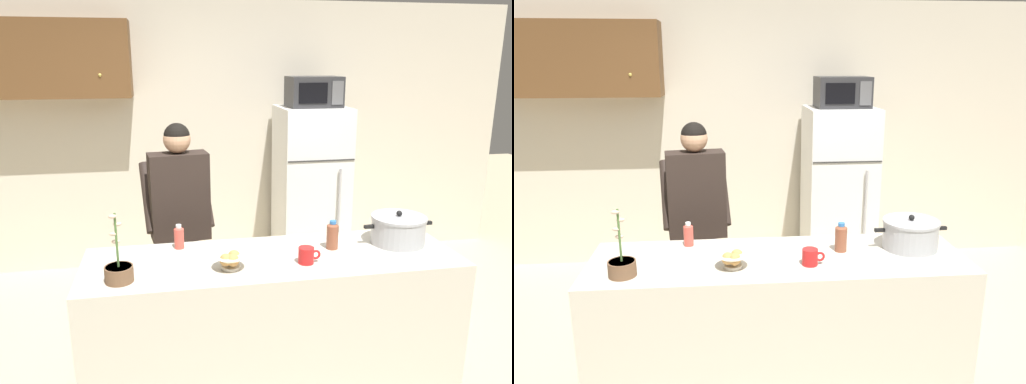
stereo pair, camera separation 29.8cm
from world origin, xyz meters
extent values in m
cube|color=beige|center=(0.00, 2.30, 1.30)|extent=(6.00, 0.12, 2.60)
cube|color=brown|center=(-1.60, 2.07, 2.05)|extent=(1.47, 0.34, 0.67)
sphere|color=gold|center=(-1.12, 1.90, 1.92)|extent=(0.03, 0.03, 0.03)
cube|color=beige|center=(0.00, 0.00, 0.46)|extent=(2.21, 0.68, 0.92)
cube|color=white|center=(0.79, 1.85, 0.81)|extent=(0.64, 0.64, 1.62)
cube|color=#333333|center=(0.79, 1.53, 1.16)|extent=(0.63, 0.01, 0.01)
cylinder|color=#B2B2B7|center=(0.96, 1.50, 0.73)|extent=(0.02, 0.02, 0.73)
cube|color=#2D2D30|center=(0.79, 1.83, 1.76)|extent=(0.48, 0.36, 0.28)
cube|color=black|center=(0.73, 1.65, 1.76)|extent=(0.26, 0.01, 0.18)
cube|color=#59595B|center=(0.96, 1.65, 1.76)|extent=(0.11, 0.01, 0.21)
cylinder|color=#33384C|center=(-0.44, 0.79, 0.40)|extent=(0.11, 0.11, 0.79)
cylinder|color=#33384C|center=(-0.58, 0.77, 0.40)|extent=(0.11, 0.11, 0.79)
cube|color=#2D231E|center=(-0.51, 0.78, 1.10)|extent=(0.44, 0.26, 0.63)
sphere|color=tan|center=(-0.51, 0.78, 1.51)|extent=(0.19, 0.19, 0.19)
sphere|color=black|center=(-0.51, 0.78, 1.54)|extent=(0.18, 0.18, 0.18)
cylinder|color=#2D231E|center=(-0.33, 0.92, 1.08)|extent=(0.13, 0.38, 0.48)
cylinder|color=#2D231E|center=(-0.73, 0.87, 1.08)|extent=(0.13, 0.38, 0.48)
cylinder|color=#ADAFB5|center=(0.82, 0.08, 1.00)|extent=(0.33, 0.33, 0.16)
cylinder|color=#ADAFB5|center=(0.82, 0.08, 1.09)|extent=(0.34, 0.34, 0.02)
sphere|color=black|center=(0.82, 0.08, 1.12)|extent=(0.04, 0.04, 0.04)
cube|color=black|center=(0.63, 0.08, 1.04)|extent=(0.06, 0.02, 0.02)
cube|color=black|center=(1.02, 0.08, 1.04)|extent=(0.06, 0.02, 0.02)
cylinder|color=red|center=(0.16, -0.12, 0.97)|extent=(0.09, 0.09, 0.10)
torus|color=red|center=(0.22, -0.12, 0.97)|extent=(0.06, 0.01, 0.06)
cylinder|color=beige|center=(-0.27, -0.13, 0.93)|extent=(0.10, 0.10, 0.02)
cone|color=beige|center=(-0.27, -0.13, 0.97)|extent=(0.19, 0.19, 0.06)
sphere|color=tan|center=(-0.30, -0.14, 0.98)|extent=(0.07, 0.07, 0.07)
sphere|color=tan|center=(-0.25, -0.10, 0.98)|extent=(0.07, 0.07, 0.07)
sphere|color=tan|center=(-0.26, -0.16, 0.98)|extent=(0.07, 0.07, 0.07)
cylinder|color=brown|center=(0.38, 0.06, 0.99)|extent=(0.07, 0.07, 0.15)
cone|color=brown|center=(0.38, 0.06, 1.08)|extent=(0.07, 0.07, 0.02)
cylinder|color=#3372BF|center=(0.38, 0.06, 1.09)|extent=(0.04, 0.04, 0.02)
cylinder|color=#D84C3F|center=(-0.54, 0.24, 0.98)|extent=(0.06, 0.06, 0.13)
cone|color=#D84C3F|center=(-0.54, 0.24, 1.05)|extent=(0.06, 0.06, 0.02)
cylinder|color=white|center=(-0.54, 0.24, 1.06)|extent=(0.03, 0.03, 0.02)
cylinder|color=brown|center=(-0.87, -0.17, 0.96)|extent=(0.15, 0.15, 0.09)
cylinder|color=#38281E|center=(-0.87, -0.17, 1.00)|extent=(0.14, 0.14, 0.01)
cylinder|color=#4C7238|center=(-0.87, -0.17, 1.15)|extent=(0.01, 0.01, 0.29)
ellipsoid|color=beige|center=(-0.87, -0.15, 1.14)|extent=(0.04, 0.03, 0.02)
ellipsoid|color=beige|center=(-0.88, -0.17, 1.18)|extent=(0.04, 0.03, 0.02)
ellipsoid|color=beige|center=(-0.86, -0.16, 1.23)|extent=(0.04, 0.03, 0.02)
ellipsoid|color=beige|center=(-0.88, -0.18, 1.28)|extent=(0.04, 0.03, 0.02)
camera|label=1|loc=(-0.60, -2.62, 2.04)|focal=34.35mm
camera|label=2|loc=(-0.30, -2.66, 2.04)|focal=34.35mm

